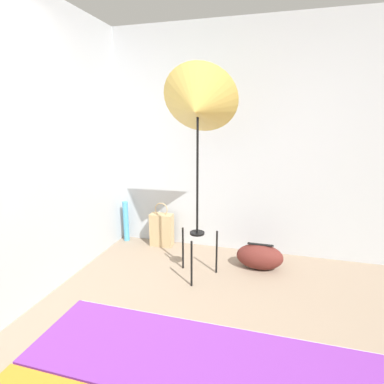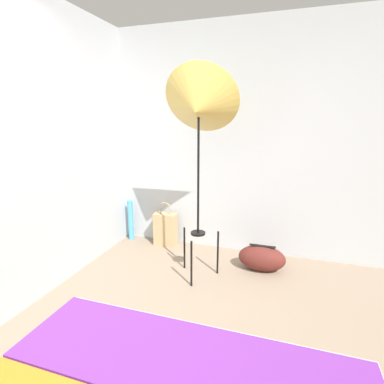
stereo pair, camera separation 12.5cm
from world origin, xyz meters
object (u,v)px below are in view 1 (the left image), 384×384
Objects in this scene: paper_roll at (126,221)px; photo_umbrella at (198,107)px; duffel_bag at (260,257)px; tote_bag at (162,229)px.

photo_umbrella is at bearing -29.59° from paper_roll.
photo_umbrella is 1.68m from duffel_bag.
tote_bag is 1.26m from duffel_bag.
duffel_bag is (1.22, -0.29, -0.08)m from tote_bag.
duffel_bag is at bearing -13.42° from tote_bag.
tote_bag is 1.06× the size of paper_roll.
tote_bag is at bearing 135.22° from photo_umbrella.
paper_roll is at bearing 169.54° from duffel_bag.
photo_umbrella reaches higher than paper_roll.
duffel_bag is 1.76m from paper_roll.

